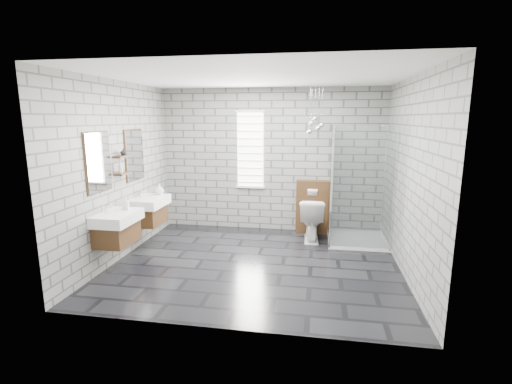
% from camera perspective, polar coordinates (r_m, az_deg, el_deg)
% --- Properties ---
extents(floor, '(4.20, 3.60, 0.02)m').
position_cam_1_polar(floor, '(5.68, -0.09, -10.98)').
color(floor, black).
rests_on(floor, ground).
extents(ceiling, '(4.20, 3.60, 0.02)m').
position_cam_1_polar(ceiling, '(5.29, -0.10, 17.44)').
color(ceiling, white).
rests_on(ceiling, wall_back).
extents(wall_back, '(4.20, 0.02, 2.70)m').
position_cam_1_polar(wall_back, '(7.09, 2.36, 4.87)').
color(wall_back, gray).
rests_on(wall_back, floor).
extents(wall_front, '(4.20, 0.02, 2.70)m').
position_cam_1_polar(wall_front, '(3.58, -4.93, -1.58)').
color(wall_front, gray).
rests_on(wall_front, floor).
extents(wall_left, '(0.02, 3.60, 2.70)m').
position_cam_1_polar(wall_left, '(6.04, -20.28, 3.04)').
color(wall_left, gray).
rests_on(wall_left, floor).
extents(wall_right, '(0.02, 3.60, 2.70)m').
position_cam_1_polar(wall_right, '(5.39, 22.64, 1.95)').
color(wall_right, gray).
rests_on(wall_right, floor).
extents(vanity_left, '(0.47, 0.70, 1.57)m').
position_cam_1_polar(vanity_left, '(5.57, -20.92, -3.90)').
color(vanity_left, '#4A2E16').
rests_on(vanity_left, wall_left).
extents(vanity_right, '(0.47, 0.70, 1.57)m').
position_cam_1_polar(vanity_right, '(6.44, -16.37, -1.61)').
color(vanity_right, '#4A2E16').
rests_on(vanity_right, wall_left).
extents(shelf_lower, '(0.14, 0.30, 0.03)m').
position_cam_1_polar(shelf_lower, '(5.96, -19.83, 2.68)').
color(shelf_lower, '#4A2E16').
rests_on(shelf_lower, wall_left).
extents(shelf_upper, '(0.14, 0.30, 0.03)m').
position_cam_1_polar(shelf_upper, '(5.93, -20.00, 5.16)').
color(shelf_upper, '#4A2E16').
rests_on(shelf_upper, wall_left).
extents(window, '(0.56, 0.05, 1.48)m').
position_cam_1_polar(window, '(7.11, -0.88, 6.51)').
color(window, white).
rests_on(window, wall_back).
extents(cistern_panel, '(0.60, 0.20, 1.00)m').
position_cam_1_polar(cistern_panel, '(7.08, 8.63, -2.26)').
color(cistern_panel, '#4A2E16').
rests_on(cistern_panel, floor).
extents(flush_plate, '(0.18, 0.01, 0.12)m').
position_cam_1_polar(flush_plate, '(6.91, 8.69, -0.04)').
color(flush_plate, silver).
rests_on(flush_plate, cistern_panel).
extents(shower_enclosure, '(1.00, 1.00, 2.03)m').
position_cam_1_polar(shower_enclosure, '(6.60, 14.65, -3.46)').
color(shower_enclosure, white).
rests_on(shower_enclosure, floor).
extents(pendant_cluster, '(0.29, 0.26, 0.83)m').
position_cam_1_polar(pendant_cluster, '(6.57, 9.07, 10.20)').
color(pendant_cluster, silver).
rests_on(pendant_cluster, ceiling).
extents(toilet, '(0.45, 0.76, 0.76)m').
position_cam_1_polar(toilet, '(6.69, 8.53, -4.13)').
color(toilet, white).
rests_on(toilet, floor).
extents(soap_bottle_a, '(0.10, 0.10, 0.18)m').
position_cam_1_polar(soap_bottle_a, '(5.64, -19.45, -1.66)').
color(soap_bottle_a, '#B2B2B2').
rests_on(soap_bottle_a, vanity_left).
extents(soap_bottle_b, '(0.18, 0.18, 0.19)m').
position_cam_1_polar(soap_bottle_b, '(6.58, -14.66, 0.43)').
color(soap_bottle_b, '#B2B2B2').
rests_on(soap_bottle_b, vanity_right).
extents(soap_bottle_c, '(0.08, 0.08, 0.18)m').
position_cam_1_polar(soap_bottle_c, '(5.88, -20.13, 3.59)').
color(soap_bottle_c, '#B2B2B2').
rests_on(soap_bottle_c, shelf_lower).
extents(vase, '(0.11, 0.11, 0.10)m').
position_cam_1_polar(vase, '(5.96, -19.73, 5.83)').
color(vase, '#B2B2B2').
rests_on(vase, shelf_upper).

